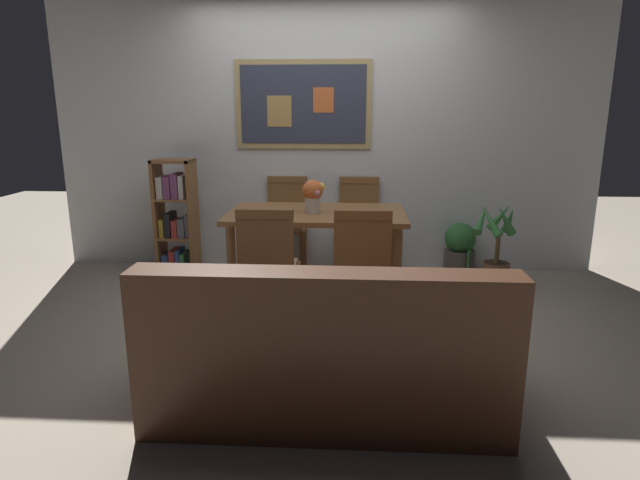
% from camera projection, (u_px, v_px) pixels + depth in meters
% --- Properties ---
extents(ground_plane, '(12.00, 12.00, 0.00)m').
position_uv_depth(ground_plane, '(314.00, 319.00, 4.03)').
color(ground_plane, tan).
extents(wall_back_with_painting, '(5.20, 0.14, 2.60)m').
position_uv_depth(wall_back_with_painting, '(324.00, 134.00, 5.11)').
color(wall_back_with_painting, silver).
rests_on(wall_back_with_painting, ground_plane).
extents(dining_table, '(1.44, 0.87, 0.73)m').
position_uv_depth(dining_table, '(317.00, 223.00, 4.37)').
color(dining_table, brown).
rests_on(dining_table, ground_plane).
extents(dining_chair_near_right, '(0.40, 0.41, 0.91)m').
position_uv_depth(dining_chair_near_right, '(362.00, 261.00, 3.64)').
color(dining_chair_near_right, brown).
rests_on(dining_chair_near_right, ground_plane).
extents(dining_chair_far_right, '(0.40, 0.41, 0.91)m').
position_uv_depth(dining_chair_far_right, '(359.00, 217.00, 5.10)').
color(dining_chair_far_right, brown).
rests_on(dining_chair_far_right, ground_plane).
extents(dining_chair_near_left, '(0.40, 0.41, 0.91)m').
position_uv_depth(dining_chair_near_left, '(268.00, 260.00, 3.67)').
color(dining_chair_near_left, brown).
rests_on(dining_chair_near_left, ground_plane).
extents(dining_chair_far_left, '(0.40, 0.41, 0.91)m').
position_uv_depth(dining_chair_far_left, '(286.00, 216.00, 5.15)').
color(dining_chair_far_left, brown).
rests_on(dining_chair_far_left, ground_plane).
extents(leather_couch, '(1.80, 0.84, 0.84)m').
position_uv_depth(leather_couch, '(325.00, 354.00, 2.77)').
color(leather_couch, '#472819').
rests_on(leather_couch, ground_plane).
extents(bookshelf, '(0.36, 0.28, 1.10)m').
position_uv_depth(bookshelf, '(176.00, 220.00, 5.01)').
color(bookshelf, brown).
rests_on(bookshelf, ground_plane).
extents(potted_ivy, '(0.30, 0.31, 0.52)m').
position_uv_depth(potted_ivy, '(460.00, 249.00, 5.08)').
color(potted_ivy, '#4C4742').
rests_on(potted_ivy, ground_plane).
extents(potted_palm, '(0.38, 0.43, 0.78)m').
position_uv_depth(potted_palm, '(496.00, 254.00, 4.62)').
color(potted_palm, brown).
rests_on(potted_palm, ground_plane).
extents(flower_vase, '(0.18, 0.17, 0.27)m').
position_uv_depth(flower_vase, '(313.00, 194.00, 4.28)').
color(flower_vase, beige).
rests_on(flower_vase, dining_table).
extents(tv_remote, '(0.14, 0.14, 0.02)m').
position_uv_depth(tv_remote, '(366.00, 213.00, 4.25)').
color(tv_remote, black).
rests_on(tv_remote, dining_table).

